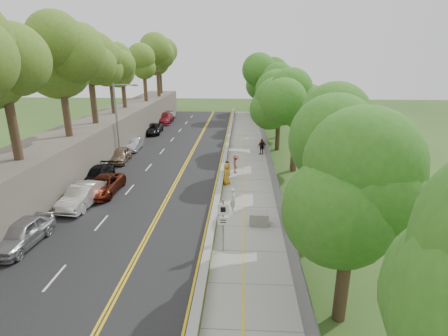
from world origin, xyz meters
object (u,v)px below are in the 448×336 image
(car_0, at_px, (21,234))
(person_far, at_px, (262,147))
(signpost, at_px, (223,220))
(concrete_block, at_px, (259,218))
(car_2, at_px, (103,185))
(car_1, at_px, (82,195))
(painter_0, at_px, (227,174))
(construction_barrel, at_px, (261,144))
(streetlight, at_px, (119,117))

(car_0, relative_size, person_far, 2.59)
(signpost, xyz_separation_m, person_far, (3.15, 20.34, -1.03))
(concrete_block, distance_m, car_2, 13.08)
(car_0, xyz_separation_m, person_far, (14.80, 20.41, 0.12))
(car_1, bearing_deg, painter_0, 30.41)
(concrete_block, relative_size, car_0, 0.27)
(signpost, bearing_deg, painter_0, 91.61)
(signpost, relative_size, car_2, 0.62)
(car_1, xyz_separation_m, painter_0, (10.35, 4.98, 0.16))
(construction_barrel, relative_size, car_1, 0.21)
(painter_0, relative_size, person_far, 1.07)
(concrete_block, xyz_separation_m, painter_0, (-2.45, 7.30, 0.54))
(streetlight, distance_m, car_1, 11.97)
(streetlight, xyz_separation_m, car_2, (1.46, -8.93, -3.91))
(signpost, bearing_deg, car_0, -179.62)
(concrete_block, height_order, car_0, car_0)
(signpost, xyz_separation_m, construction_barrel, (3.25, 22.88, -1.40))
(signpost, relative_size, person_far, 1.75)
(car_1, bearing_deg, signpost, -23.42)
(signpost, distance_m, painter_0, 10.73)
(painter_0, xyz_separation_m, person_far, (3.45, 9.66, -0.07))
(car_0, distance_m, person_far, 25.21)
(car_1, relative_size, person_far, 2.73)
(concrete_block, height_order, car_1, car_1)
(car_2, bearing_deg, streetlight, 99.84)
(person_far, bearing_deg, car_1, 27.70)
(signpost, relative_size, car_0, 0.68)
(car_0, bearing_deg, person_far, 57.10)
(concrete_block, bearing_deg, painter_0, 108.55)
(painter_0, bearing_deg, person_far, 0.73)
(streetlight, height_order, car_2, streetlight)
(car_2, relative_size, painter_0, 2.62)
(car_0, xyz_separation_m, painter_0, (11.35, 10.75, 0.18))
(streetlight, height_order, car_1, streetlight)
(construction_barrel, distance_m, car_0, 27.37)
(car_1, bearing_deg, construction_barrel, 55.73)
(car_2, bearing_deg, painter_0, 15.43)
(streetlight, xyz_separation_m, concrete_block, (13.66, -13.64, -4.18))
(construction_barrel, distance_m, painter_0, 12.72)
(car_0, bearing_deg, construction_barrel, 60.06)
(signpost, distance_m, car_1, 12.13)
(car_0, bearing_deg, painter_0, 46.51)
(car_0, bearing_deg, signpost, 3.42)
(concrete_block, distance_m, car_1, 13.02)
(streetlight, bearing_deg, construction_barrel, 21.67)
(construction_barrel, bearing_deg, streetlight, -158.33)
(streetlight, relative_size, car_2, 1.61)
(construction_barrel, xyz_separation_m, car_1, (-13.90, -17.19, 0.27))
(person_far, bearing_deg, car_2, 23.87)
(car_0, distance_m, painter_0, 15.64)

